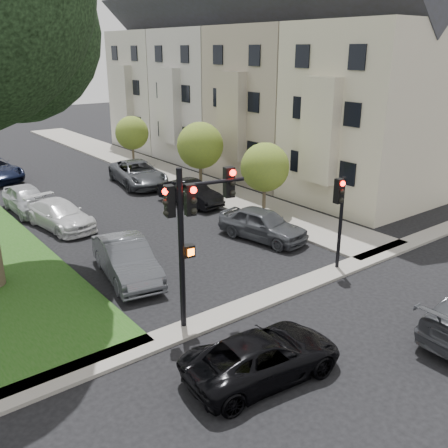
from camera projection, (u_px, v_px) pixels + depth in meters
ground at (314, 319)px, 16.77m from camera, size 140.00×140.00×0.00m
sidewalk_right at (144, 165)px, 38.57m from camera, size 3.50×44.00×0.12m
sidewalk_cross at (274, 296)px, 18.24m from camera, size 60.00×1.00×0.12m
house_a at (369, 80)px, 27.59m from camera, size 7.70×7.55×15.97m
house_b at (276, 75)px, 33.19m from camera, size 7.70×7.55×15.97m
house_c at (210, 71)px, 38.80m from camera, size 7.70×7.55×15.97m
house_d at (160, 68)px, 44.41m from camera, size 7.70×7.55×15.97m
small_tree_a at (265, 167)px, 26.55m from camera, size 2.62×2.62×3.93m
small_tree_b at (200, 146)px, 30.96m from camera, size 2.90×2.90×4.35m
small_tree_c at (132, 133)px, 37.85m from camera, size 2.53×2.53×3.80m
traffic_signal_main at (192, 219)px, 15.27m from camera, size 2.61×0.74×5.33m
traffic_signal_secondary at (340, 207)px, 19.55m from camera, size 0.49×0.40×3.91m
car_cross_near at (263, 356)px, 13.68m from camera, size 4.77×2.58×1.27m
car_parked_0 at (263, 224)px, 23.53m from camera, size 2.66×4.72×1.52m
car_parked_1 at (190, 193)px, 28.80m from camera, size 2.07×4.43×1.40m
car_parked_2 at (138, 173)px, 33.00m from camera, size 3.46×6.00×1.57m
car_parked_5 at (127, 260)px, 19.53m from camera, size 2.51×4.99×1.57m
car_parked_6 at (60, 215)px, 25.10m from camera, size 2.54×4.92×1.36m
car_parked_7 at (27, 199)px, 27.46m from camera, size 1.83×4.45×1.51m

